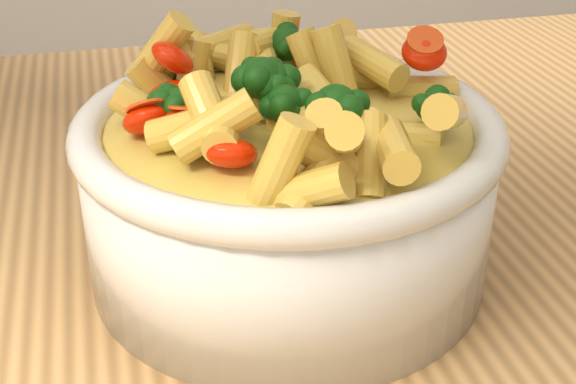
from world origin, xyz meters
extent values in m
cube|color=tan|center=(0.00, 0.00, 0.88)|extent=(1.20, 0.80, 0.04)
cylinder|color=silver|center=(0.04, -0.03, 0.94)|extent=(0.22, 0.22, 0.09)
ellipsoid|color=silver|center=(0.04, -0.03, 0.92)|extent=(0.21, 0.21, 0.03)
torus|color=silver|center=(0.04, -0.03, 0.99)|extent=(0.23, 0.23, 0.02)
ellipsoid|color=#F0D252|center=(0.04, -0.03, 0.99)|extent=(0.20, 0.20, 0.02)
camera|label=1|loc=(-0.06, -0.41, 1.16)|focal=50.00mm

